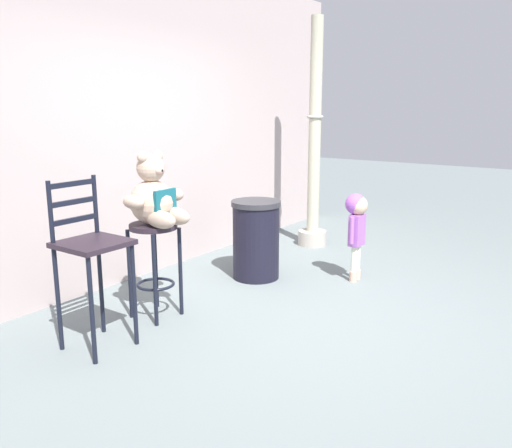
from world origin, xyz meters
TOP-DOWN VIEW (x-y plane):
  - ground_plane at (0.00, 0.00)m, footprint 24.00×24.00m
  - building_wall at (0.00, 2.10)m, footprint 7.29×0.30m
  - bar_stool_with_teddy at (-0.65, 1.06)m, footprint 0.38×0.38m
  - teddy_bear at (-0.65, 1.03)m, footprint 0.55×0.49m
  - child_walking at (1.13, 0.13)m, footprint 0.28×0.22m
  - trash_bin at (0.64, 0.97)m, footprint 0.49×0.49m
  - lamppost at (2.07, 1.13)m, footprint 0.34×0.34m
  - bar_chair_empty at (-1.29, 1.01)m, footprint 0.43×0.43m

SIDE VIEW (x-z plane):
  - ground_plane at x=0.00m, z-range 0.00..0.00m
  - trash_bin at x=0.64m, z-range 0.00..0.79m
  - bar_stool_with_teddy at x=-0.65m, z-range 0.16..0.94m
  - child_walking at x=1.13m, z-range 0.20..1.06m
  - bar_chair_empty at x=-1.29m, z-range 0.10..1.31m
  - teddy_bear at x=-0.65m, z-range 0.70..1.27m
  - lamppost at x=2.07m, z-range -0.29..2.40m
  - building_wall at x=0.00m, z-range 0.00..3.13m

